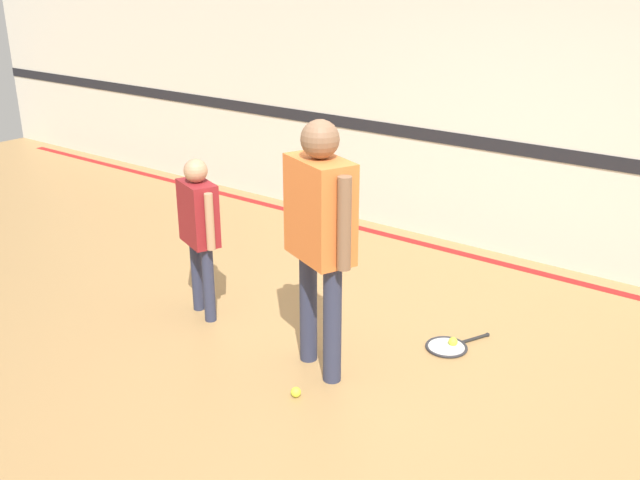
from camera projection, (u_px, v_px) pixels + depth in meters
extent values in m
plane|color=#A87F4C|center=(329.00, 375.00, 4.76)|extent=(16.00, 16.00, 0.00)
cube|color=silver|center=(515.00, 82.00, 6.22)|extent=(16.00, 0.06, 3.20)
cube|color=black|center=(507.00, 147.00, 6.40)|extent=(16.00, 0.01, 0.12)
cube|color=red|center=(487.00, 260.00, 6.60)|extent=(14.40, 0.10, 0.01)
cylinder|color=#2D334C|center=(308.00, 306.00, 4.81)|extent=(0.12, 0.12, 0.82)
cylinder|color=#2D334C|center=(332.00, 324.00, 4.56)|extent=(0.12, 0.12, 0.82)
cube|color=orange|center=(320.00, 209.00, 4.42)|extent=(0.54, 0.42, 0.65)
sphere|color=brown|center=(320.00, 139.00, 4.26)|extent=(0.24, 0.24, 0.24)
cylinder|color=brown|center=(298.00, 199.00, 4.64)|extent=(0.09, 0.09, 0.58)
cylinder|color=brown|center=(344.00, 224.00, 4.19)|extent=(0.09, 0.09, 0.58)
cylinder|color=#2D334C|center=(197.00, 274.00, 5.56)|extent=(0.09, 0.09, 0.60)
cylinder|color=#2D334C|center=(209.00, 285.00, 5.38)|extent=(0.09, 0.09, 0.60)
cube|color=maroon|center=(198.00, 213.00, 5.28)|extent=(0.40, 0.31, 0.48)
sphere|color=tan|center=(196.00, 171.00, 5.16)|extent=(0.18, 0.18, 0.18)
cylinder|color=tan|center=(188.00, 206.00, 5.44)|extent=(0.06, 0.06, 0.43)
cylinder|color=tan|center=(210.00, 222.00, 5.11)|extent=(0.06, 0.06, 0.43)
torus|color=#28282D|center=(446.00, 347.00, 5.08)|extent=(0.40, 0.40, 0.02)
cylinder|color=silver|center=(446.00, 347.00, 5.08)|extent=(0.26, 0.26, 0.01)
cylinder|color=black|center=(475.00, 339.00, 5.20)|extent=(0.12, 0.22, 0.02)
sphere|color=black|center=(487.00, 335.00, 5.25)|extent=(0.03, 0.03, 0.03)
sphere|color=#CCE038|center=(296.00, 392.00, 4.50)|extent=(0.07, 0.07, 0.07)
sphere|color=#CCE038|center=(453.00, 342.00, 5.11)|extent=(0.07, 0.07, 0.07)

